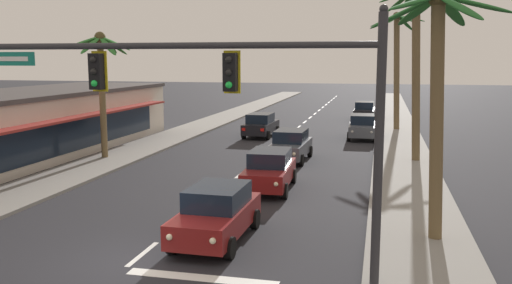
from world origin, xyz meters
name	(u,v)px	position (x,y,z in m)	size (l,w,h in m)	color
ground_plane	(133,262)	(0.00, 0.00, 0.00)	(220.00, 220.00, 0.00)	#232328
sidewalk_right	(401,151)	(7.80, 20.00, 0.07)	(3.20, 110.00, 0.14)	gray
sidewalk_left	(159,142)	(-7.80, 20.00, 0.07)	(3.20, 110.00, 0.14)	gray
lane_markings	(280,147)	(0.41, 20.12, 0.00)	(4.28, 87.74, 0.01)	silver
traffic_signal_mast	(235,93)	(3.06, -0.36, 4.72)	(10.79, 0.41, 6.74)	#2D2D33
sedan_lead_at_stop_bar	(217,213)	(1.71, 2.31, 0.85)	(2.01, 4.48, 1.68)	maroon
sedan_third_in_queue	(269,170)	(1.98, 9.07, 0.85)	(2.08, 4.50, 1.68)	maroon
sedan_fifth_in_queue	(290,145)	(1.76, 15.83, 0.85)	(2.05, 4.49, 1.68)	#4C515B
sedan_oncoming_far	(261,125)	(-1.82, 24.39, 0.85)	(2.06, 4.50, 1.68)	black
sedan_parked_nearest_kerb	(362,126)	(5.30, 25.08, 0.85)	(2.02, 4.48, 1.68)	#4C515B
sedan_parked_mid_kerb	(364,111)	(5.07, 36.83, 0.85)	(1.98, 4.47, 1.68)	black
palm_left_second	(101,67)	(-8.32, 13.82, 5.07)	(3.50, 3.32, 6.98)	brown
palm_right_nearest	(437,72)	(8.07, 3.61, 5.15)	(3.98, 3.63, 7.57)	brown
palm_right_second	(416,45)	(8.18, 16.78, 6.23)	(3.75, 3.70, 9.37)	brown
palm_right_third	(397,54)	(7.57, 29.97, 5.85)	(4.05, 3.88, 9.04)	brown
storefront_strip_left	(7,127)	(-13.36, 12.38, 1.85)	(8.05, 27.40, 3.69)	beige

